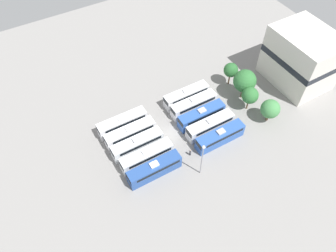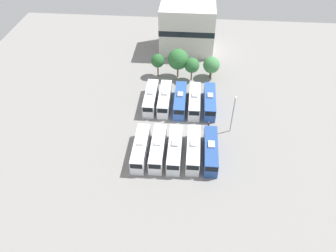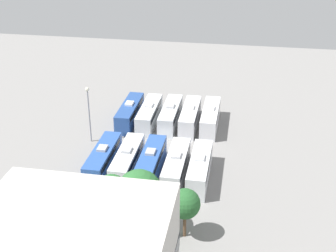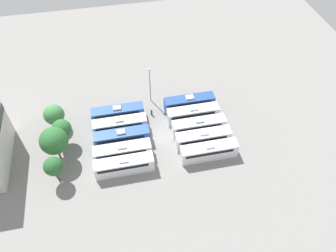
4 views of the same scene
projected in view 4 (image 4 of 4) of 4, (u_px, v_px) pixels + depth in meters
ground_plane at (160, 137)px, 64.87m from camera, size 109.29×109.29×0.00m
bus_0 at (209, 151)px, 60.42m from camera, size 2.49×10.61×3.46m
bus_1 at (203, 138)px, 62.50m from camera, size 2.49×10.61×3.46m
bus_2 at (199, 126)px, 64.60m from camera, size 2.49×10.61×3.46m
bus_3 at (193, 114)px, 66.81m from camera, size 2.49×10.61×3.46m
bus_4 at (189, 103)px, 68.95m from camera, size 2.49×10.61×3.46m
bus_5 at (124, 165)px, 58.27m from camera, size 2.49×10.61×3.46m
bus_6 at (122, 152)px, 60.32m from camera, size 2.49×10.61×3.46m
bus_7 at (122, 137)px, 62.62m from camera, size 2.49×10.61×3.46m
bus_8 at (120, 125)px, 64.71m from camera, size 2.49×10.61×3.46m
bus_9 at (118, 113)px, 66.89m from camera, size 2.49×10.61×3.46m
worker_person at (152, 112)px, 68.40m from camera, size 0.36×0.36×1.63m
light_pole at (150, 80)px, 67.57m from camera, size 0.60×0.60×8.80m
tree_0 at (53, 166)px, 55.04m from camera, size 3.32×3.32×5.94m
tree_1 at (54, 141)px, 57.75m from camera, size 5.04×5.04×7.55m
tree_2 at (62, 129)px, 60.79m from camera, size 3.64×3.64×5.99m
tree_3 at (54, 115)px, 64.18m from camera, size 4.07×4.07×5.53m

